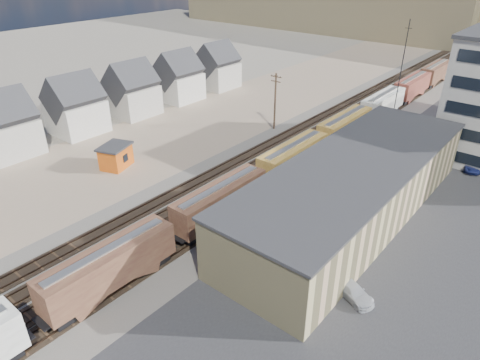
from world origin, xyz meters
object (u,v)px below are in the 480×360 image
Objects in this scene: utility_pole_north at (275,100)px; parked_car_blue at (471,165)px; maintenance_shed at (116,156)px; parked_car_silver at (353,291)px; freight_train at (321,140)px.

utility_pole_north reaches higher than parked_car_blue.
maintenance_shed is 1.22× the size of parked_car_silver.
freight_train is 13.55m from utility_pole_north.
freight_train is 25.92× the size of parked_car_silver.
parked_car_blue is (40.37, 32.41, -1.07)m from maintenance_shed.
utility_pole_north is 2.03× the size of parked_car_blue.
maintenance_shed is 51.78m from parked_car_blue.
utility_pole_north is at bearing 66.44° from parked_car_silver.
freight_train is at bearing 46.02° from maintenance_shed.
maintenance_shed reaches higher than parked_car_blue.
parked_car_silver is 34.90m from parked_car_blue.
utility_pole_north reaches higher than maintenance_shed.
parked_car_silver is at bearing -44.54° from utility_pole_north.
freight_train is 24.36× the size of parked_car_blue.
maintenance_shed reaches higher than parked_car_silver.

